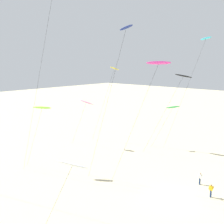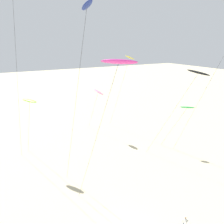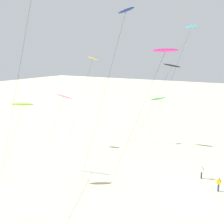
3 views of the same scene
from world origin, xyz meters
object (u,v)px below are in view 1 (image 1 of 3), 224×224
Objects in this scene: kite_magenta at (158,64)px; kite_black at (183,77)px; kite_navy at (125,32)px; kite_white at (72,165)px; kite_flyer_middle at (200,178)px; kite_blue at (51,3)px; kite_flyer_nearest at (211,190)px; kite_lime at (42,108)px; kite_yellow at (114,70)px; kite_cyan at (205,41)px; kite_green at (173,107)px; kite_pink at (86,102)px.

kite_magenta is 14.25m from kite_black.
kite_white is at bearing -162.90° from kite_navy.
kite_blue is at bearing 123.49° from kite_flyer_middle.
kite_flyer_nearest is (15.67, -6.95, -6.12)m from kite_white.
kite_blue reaches higher than kite_navy.
kite_black is (18.80, -12.86, 4.32)m from kite_lime.
kite_yellow is 0.74× the size of kite_navy.
kite_navy is at bearing -134.57° from kite_yellow.
kite_magenta is at bearing -172.79° from kite_cyan.
kite_blue is at bearing -92.84° from kite_lime.
kite_navy is 1.45× the size of kite_black.
kite_yellow is 29.46m from kite_flyer_nearest.
kite_black reaches higher than kite_green.
kite_yellow is 1.69× the size of kite_pink.
kite_magenta is at bearing 117.58° from kite_flyer_nearest.
kite_flyer_nearest is at bearing -137.15° from kite_black.
kite_lime is 16.43m from kite_navy.
kite_yellow reaches higher than kite_flyer_nearest.
kite_flyer_nearest is at bearing -23.91° from kite_white.
kite_green is 20.87m from kite_navy.
kite_lime is (-5.19, 16.52, -6.44)m from kite_magenta.
kite_magenta reaches higher than kite_white.
kite_lime reaches higher than kite_flyer_nearest.
kite_flyer_nearest is at bearing -62.42° from kite_magenta.
kite_white is 27.15m from kite_black.
kite_navy is at bearing -116.65° from kite_pink.
kite_flyer_nearest is at bearing -111.75° from kite_yellow.
kite_lime is at bearing 148.93° from kite_cyan.
kite_flyer_middle is (-12.79, -5.90, -18.90)m from kite_cyan.
kite_pink is 18.83m from kite_black.
kite_yellow reaches higher than kite_pink.
kite_flyer_middle is at bearing -53.10° from kite_navy.
kite_blue is 30.22m from kite_flyer_middle.
kite_white is (-25.33, -17.24, -7.66)m from kite_yellow.
kite_white is 0.53× the size of kite_black.
kite_blue reaches higher than kite_pink.
kite_lime is 29.36m from kite_cyan.
kite_flyer_nearest is at bearing -70.78° from kite_navy.
kite_blue is 14.59m from kite_lime.
kite_cyan is (23.56, -14.19, 10.25)m from kite_lime.
kite_flyer_nearest is at bearing -65.85° from kite_blue.
kite_cyan is (1.91, -4.58, 11.82)m from kite_green.
kite_pink reaches higher than kite_green.
kite_green is at bearing 112.66° from kite_cyan.
kite_blue is at bearing 155.84° from kite_cyan.
kite_black is at bearing -131.35° from kite_green.
kite_lime is 5.86× the size of kite_flyer_nearest.
kite_blue is (-12.88, -7.69, 15.15)m from kite_pink.
kite_magenta is at bearing -72.55° from kite_lime.
kite_lime is at bearing 118.20° from kite_flyer_middle.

